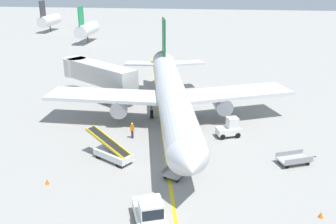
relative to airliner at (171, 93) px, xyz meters
name	(u,v)px	position (x,y,z in m)	size (l,w,h in m)	color
ground_plane	(173,170)	(1.61, -11.23, -3.42)	(300.00, 300.00, 0.00)	gray
taxi_line_yellow	(164,145)	(0.11, -6.23, -3.41)	(0.30, 80.00, 0.01)	yellow
airliner	(171,93)	(0.00, 0.00, 0.00)	(28.00, 35.11, 10.10)	silver
jet_bridge	(94,72)	(-11.44, 7.59, 0.12)	(11.92, 9.39, 4.85)	beige
pushback_tug	(150,213)	(0.98, -19.00, -2.42)	(3.04, 4.04, 2.20)	silver
baggage_tug_near_wing	(230,128)	(6.56, -3.31, -2.49)	(2.71, 2.10, 2.10)	silver
belt_loader_forward_hold	(112,152)	(-4.14, -10.07, -2.64)	(4.94, 3.64, 2.59)	silver
baggage_cart_loaded	(177,170)	(2.06, -11.94, -2.95)	(2.51, 3.78, 0.94)	#A5A5A8
baggage_cart_empty_trailing	(294,159)	(12.20, -8.62, -2.95)	(3.76, 2.55, 0.94)	#A5A5A8
ground_crew_marshaller	(132,130)	(-3.41, -5.07, -2.51)	(0.36, 0.24, 1.70)	#26262D
safety_cone_nose_left	(47,182)	(-8.28, -14.86, -3.20)	(0.36, 0.36, 0.44)	orange
safety_cone_nose_right	(321,215)	(12.73, -16.52, -3.20)	(0.36, 0.36, 0.44)	orange
distant_aircraft_far_left	(49,20)	(-43.42, 64.57, -0.20)	(3.00, 10.10, 8.80)	silver
distant_aircraft_mid_left	(87,29)	(-26.67, 48.59, -0.20)	(3.00, 10.10, 8.80)	silver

